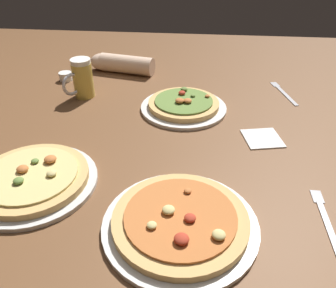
{
  "coord_description": "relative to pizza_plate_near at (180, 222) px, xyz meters",
  "views": [
    {
      "loc": [
        0.08,
        -0.8,
        0.56
      ],
      "look_at": [
        0.0,
        0.0,
        0.02
      ],
      "focal_mm": 36.2,
      "sensor_mm": 36.0,
      "label": 1
    }
  ],
  "objects": [
    {
      "name": "pizza_plate_side",
      "position": [
        -0.38,
        0.11,
        0.0
      ],
      "size": [
        0.32,
        0.32,
        0.05
      ],
      "color": "silver",
      "rests_on": "ground_plane"
    },
    {
      "name": "diner_arm",
      "position": [
        -0.32,
        0.87,
        0.02
      ],
      "size": [
        0.29,
        0.12,
        0.08
      ],
      "color": "beige",
      "rests_on": "ground_plane"
    },
    {
      "name": "fork_spare",
      "position": [
        0.32,
        0.05,
        -0.01
      ],
      "size": [
        0.03,
        0.21,
        0.01
      ],
      "color": "silver",
      "rests_on": "ground_plane"
    },
    {
      "name": "fork_left",
      "position": [
        0.35,
        0.72,
        -0.01
      ],
      "size": [
        0.07,
        0.21,
        0.01
      ],
      "color": "silver",
      "rests_on": "ground_plane"
    },
    {
      "name": "ramekin_sauce",
      "position": [
        -0.53,
        0.76,
        0.0
      ],
      "size": [
        0.05,
        0.05,
        0.03
      ],
      "primitive_type": "cylinder",
      "color": "white",
      "rests_on": "ground_plane"
    },
    {
      "name": "ground_plane",
      "position": [
        -0.06,
        0.29,
        -0.03
      ],
      "size": [
        2.4,
        2.4,
        0.03
      ],
      "primitive_type": "cube",
      "color": "brown"
    },
    {
      "name": "pizza_plate_far",
      "position": [
        -0.03,
        0.55,
        -0.0
      ],
      "size": [
        0.3,
        0.3,
        0.05
      ],
      "color": "silver",
      "rests_on": "ground_plane"
    },
    {
      "name": "beer_mug_dark",
      "position": [
        -0.41,
        0.61,
        0.05
      ],
      "size": [
        0.09,
        0.11,
        0.14
      ],
      "color": "gold",
      "rests_on": "ground_plane"
    },
    {
      "name": "pizza_plate_near",
      "position": [
        0.0,
        0.0,
        0.0
      ],
      "size": [
        0.34,
        0.34,
        0.05
      ],
      "color": "silver",
      "rests_on": "ground_plane"
    },
    {
      "name": "napkin_folded",
      "position": [
        0.22,
        0.38,
        -0.01
      ],
      "size": [
        0.13,
        0.13,
        0.01
      ],
      "primitive_type": "cube",
      "rotation": [
        0.0,
        0.0,
        0.21
      ],
      "color": "white",
      "rests_on": "ground_plane"
    }
  ]
}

